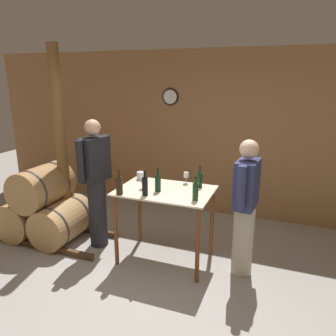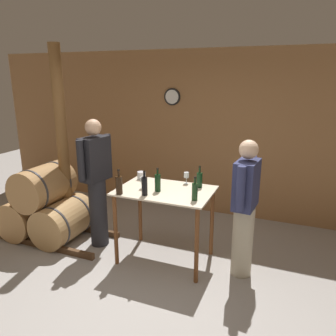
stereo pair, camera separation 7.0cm
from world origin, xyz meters
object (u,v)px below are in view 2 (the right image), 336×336
ice_bucket (141,175)px  wine_bottle_far_left (119,185)px  person_host (245,207)px  person_visitor_with_scarf (96,181)px  wine_glass_near_left (143,180)px  wooden_post (63,144)px  wine_glass_near_center (186,175)px  wine_bottle_right (199,179)px  wine_bottle_left (145,186)px  wine_bottle_center (158,182)px  wine_bottle_far_right (195,191)px

ice_bucket → wine_bottle_far_left: bearing=-88.4°
person_host → person_visitor_with_scarf: (-1.96, -0.01, 0.07)m
wine_glass_near_left → person_host: 1.25m
wooden_post → wine_bottle_far_left: (1.20, -0.51, -0.29)m
wine_glass_near_center → ice_bucket: (-0.62, -0.05, -0.06)m
wine_bottle_right → wine_glass_near_center: (-0.20, 0.08, 0.01)m
wooden_post → wine_glass_near_left: 1.42m
wine_bottle_left → wine_bottle_right: bearing=44.9°
wine_glass_near_center → person_host: person_host is taller
wine_bottle_center → wine_bottle_far_right: wine_bottle_center is taller
wine_bottle_right → wine_glass_near_left: bearing=-154.8°
wine_bottle_far_left → wine_bottle_center: (0.38, 0.26, -0.00)m
wine_glass_near_center → wine_bottle_right: bearing=-21.8°
wine_glass_near_left → person_visitor_with_scarf: (-0.73, 0.07, -0.12)m
wine_bottle_center → wine_glass_near_left: bearing=172.5°
wine_bottle_center → wine_bottle_far_right: (0.50, -0.12, -0.00)m
wine_bottle_left → ice_bucket: 0.63m
wine_bottle_left → ice_bucket: bearing=119.8°
wine_bottle_left → person_host: (1.11, 0.29, -0.20)m
wine_bottle_center → person_visitor_with_scarf: person_visitor_with_scarf is taller
wine_bottle_far_left → wine_bottle_right: 0.99m
wine_bottle_right → wine_bottle_far_right: wine_bottle_far_right is taller
wine_bottle_right → wine_bottle_far_left: bearing=-144.0°
wooden_post → person_visitor_with_scarf: 0.78m
wine_bottle_far_left → person_host: (1.40, 0.37, -0.20)m
person_host → person_visitor_with_scarf: size_ratio=0.93×
person_visitor_with_scarf → person_host: bearing=0.3°
wine_bottle_far_right → wine_glass_near_left: wine_bottle_far_right is taller
ice_bucket → person_visitor_with_scarf: size_ratio=0.06×
wine_bottle_far_right → ice_bucket: size_ratio=2.46×
wine_bottle_far_left → wine_bottle_center: wine_bottle_far_left is taller
ice_bucket → person_host: 1.45m
wooden_post → ice_bucket: bearing=5.3°
wine_bottle_right → wine_glass_near_center: bearing=158.2°
ice_bucket → person_visitor_with_scarf: (-0.54, -0.26, -0.06)m
wooden_post → wine_bottle_left: size_ratio=9.25×
wine_bottle_far_left → wine_glass_near_left: (0.17, 0.28, -0.01)m
wine_bottle_center → wine_glass_near_center: bearing=61.0°
ice_bucket → person_host: (1.42, -0.25, -0.14)m
wine_bottle_left → wine_glass_near_left: bearing=120.8°
wine_bottle_left → wine_glass_near_left: size_ratio=2.06×
wine_bottle_center → person_host: person_host is taller
wine_bottle_right → wine_glass_near_left: wine_bottle_right is taller
wine_glass_near_left → wine_bottle_far_right: bearing=-11.9°
wine_bottle_far_left → ice_bucket: wine_bottle_far_left is taller
wine_glass_near_left → person_visitor_with_scarf: bearing=174.5°
wine_bottle_right → person_host: person_host is taller
wine_bottle_far_left → wine_bottle_far_right: (0.88, 0.13, -0.01)m
wine_bottle_far_left → ice_bucket: 0.62m
wine_bottle_far_right → person_host: person_host is taller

